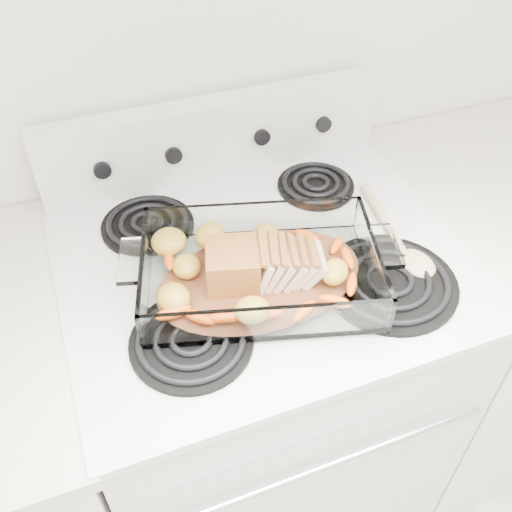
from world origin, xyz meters
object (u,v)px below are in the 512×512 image
object	(u,v)px
counter_right	(480,316)
pork_roast	(253,267)
electric_range	(261,385)
baking_dish	(260,274)

from	to	relation	value
counter_right	pork_roast	bearing A→B (deg)	-173.91
electric_range	baking_dish	bearing A→B (deg)	-114.20
electric_range	pork_roast	world-z (taller)	electric_range
pork_roast	baking_dish	bearing A→B (deg)	-2.72
counter_right	pork_roast	size ratio (longest dim) A/B	4.39
counter_right	pork_roast	world-z (taller)	pork_roast
baking_dish	pork_roast	bearing A→B (deg)	-163.96
electric_range	baking_dish	world-z (taller)	electric_range
electric_range	pork_roast	xyz separation A→B (m)	(-0.05, -0.08, 0.51)
baking_dish	pork_roast	size ratio (longest dim) A/B	1.97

